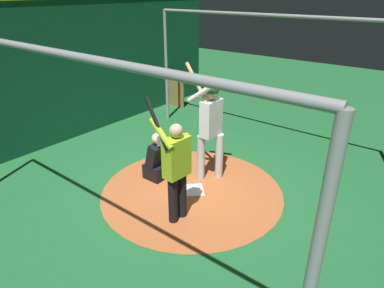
{
  "coord_description": "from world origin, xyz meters",
  "views": [
    {
      "loc": [
        3.29,
        -4.16,
        3.39
      ],
      "look_at": [
        0.0,
        0.0,
        0.95
      ],
      "focal_mm": 31.6,
      "sensor_mm": 36.0,
      "label": 1
    }
  ],
  "objects_px": {
    "batter": "(210,121)",
    "visitor": "(176,167)",
    "catcher": "(158,161)",
    "baseball_0": "(184,185)",
    "baseball_1": "(177,164)",
    "bat_rack": "(171,89)",
    "home_plate": "(192,190)"
  },
  "relations": [
    {
      "from": "visitor",
      "to": "baseball_0",
      "type": "bearing_deg",
      "value": 127.17
    },
    {
      "from": "batter",
      "to": "baseball_1",
      "type": "height_order",
      "value": "batter"
    },
    {
      "from": "bat_rack",
      "to": "baseball_0",
      "type": "xyz_separation_m",
      "value": [
        3.5,
        -3.59,
        -0.45
      ]
    },
    {
      "from": "visitor",
      "to": "baseball_1",
      "type": "height_order",
      "value": "visitor"
    },
    {
      "from": "visitor",
      "to": "bat_rack",
      "type": "relative_size",
      "value": 1.9
    },
    {
      "from": "baseball_0",
      "to": "batter",
      "type": "bearing_deg",
      "value": 75.29
    },
    {
      "from": "batter",
      "to": "visitor",
      "type": "relative_size",
      "value": 1.11
    },
    {
      "from": "catcher",
      "to": "visitor",
      "type": "relative_size",
      "value": 0.48
    },
    {
      "from": "visitor",
      "to": "catcher",
      "type": "bearing_deg",
      "value": 151.03
    },
    {
      "from": "bat_rack",
      "to": "baseball_1",
      "type": "relative_size",
      "value": 14.32
    },
    {
      "from": "bat_rack",
      "to": "baseball_0",
      "type": "relative_size",
      "value": 14.32
    },
    {
      "from": "baseball_0",
      "to": "catcher",
      "type": "bearing_deg",
      "value": -174.67
    },
    {
      "from": "catcher",
      "to": "baseball_0",
      "type": "bearing_deg",
      "value": 5.33
    },
    {
      "from": "home_plate",
      "to": "visitor",
      "type": "relative_size",
      "value": 0.21
    },
    {
      "from": "home_plate",
      "to": "baseball_1",
      "type": "relative_size",
      "value": 5.68
    },
    {
      "from": "home_plate",
      "to": "baseball_1",
      "type": "height_order",
      "value": "baseball_1"
    },
    {
      "from": "baseball_1",
      "to": "catcher",
      "type": "bearing_deg",
      "value": -85.47
    },
    {
      "from": "visitor",
      "to": "bat_rack",
      "type": "xyz_separation_m",
      "value": [
        -4.01,
        4.39,
        -0.46
      ]
    },
    {
      "from": "baseball_1",
      "to": "home_plate",
      "type": "bearing_deg",
      "value": -33.96
    },
    {
      "from": "home_plate",
      "to": "batter",
      "type": "bearing_deg",
      "value": 94.01
    },
    {
      "from": "catcher",
      "to": "baseball_0",
      "type": "distance_m",
      "value": 0.7
    },
    {
      "from": "home_plate",
      "to": "catcher",
      "type": "xyz_separation_m",
      "value": [
        -0.8,
        -0.04,
        0.37
      ]
    },
    {
      "from": "baseball_0",
      "to": "home_plate",
      "type": "bearing_deg",
      "value": -5.13
    },
    {
      "from": "catcher",
      "to": "baseball_0",
      "type": "relative_size",
      "value": 13.0
    },
    {
      "from": "batter",
      "to": "bat_rack",
      "type": "height_order",
      "value": "batter"
    },
    {
      "from": "catcher",
      "to": "home_plate",
      "type": "bearing_deg",
      "value": 2.8
    },
    {
      "from": "visitor",
      "to": "baseball_0",
      "type": "xyz_separation_m",
      "value": [
        -0.51,
        0.8,
        -0.91
      ]
    },
    {
      "from": "visitor",
      "to": "baseball_1",
      "type": "bearing_deg",
      "value": 135.37
    },
    {
      "from": "batter",
      "to": "bat_rack",
      "type": "xyz_separation_m",
      "value": [
        -3.65,
        3.0,
        -0.69
      ]
    },
    {
      "from": "catcher",
      "to": "baseball_1",
      "type": "height_order",
      "value": "catcher"
    },
    {
      "from": "batter",
      "to": "baseball_0",
      "type": "xyz_separation_m",
      "value": [
        -0.15,
        -0.58,
        -1.14
      ]
    },
    {
      "from": "bat_rack",
      "to": "baseball_0",
      "type": "bearing_deg",
      "value": -45.72
    }
  ]
}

